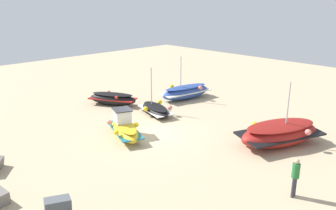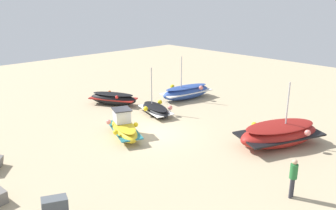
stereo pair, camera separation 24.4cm
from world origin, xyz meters
name	(u,v)px [view 2 (the right image)]	position (x,y,z in m)	size (l,w,h in m)	color
ground_plane	(153,133)	(0.00, 0.00, 0.00)	(58.68, 58.68, 0.00)	tan
fishing_boat_0	(113,98)	(6.61, -1.68, 0.51)	(3.92, 2.91, 0.99)	black
fishing_boat_1	(279,134)	(-6.22, -4.03, 0.68)	(3.76, 5.48, 3.69)	maroon
fishing_boat_2	(156,109)	(2.58, -2.51, 0.37)	(3.52, 2.14, 3.32)	black
fishing_boat_3	(186,92)	(3.78, -6.97, 0.60)	(2.32, 4.69, 3.58)	#2D4C9E
fishing_boat_4	(124,128)	(0.87, 1.54, 0.55)	(3.95, 2.51, 1.63)	gold
person_walking	(293,176)	(-9.33, 0.47, 1.00)	(0.32, 0.32, 1.74)	#2D2D38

